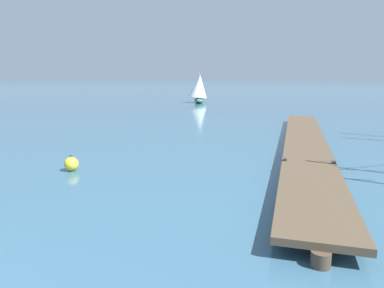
% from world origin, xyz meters
% --- Properties ---
extents(floating_dock, '(3.74, 21.12, 0.53)m').
position_xyz_m(floating_dock, '(4.62, 15.85, 0.36)').
color(floating_dock, brown).
rests_on(floating_dock, ground).
extents(mooring_buoy, '(0.51, 0.51, 0.58)m').
position_xyz_m(mooring_buoy, '(-2.98, 9.15, 0.26)').
color(mooring_buoy, yellow).
rests_on(mooring_buoy, ground).
extents(distant_sailboat, '(3.10, 4.49, 3.80)m').
position_xyz_m(distant_sailboat, '(-9.76, 41.02, 1.72)').
color(distant_sailboat, '#337556').
rests_on(distant_sailboat, ground).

